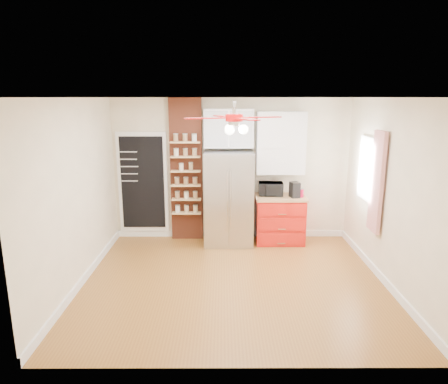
{
  "coord_description": "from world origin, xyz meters",
  "views": [
    {
      "loc": [
        -0.16,
        -5.55,
        2.7
      ],
      "look_at": [
        -0.14,
        0.9,
        1.17
      ],
      "focal_mm": 32.0,
      "sensor_mm": 36.0,
      "label": 1
    }
  ],
  "objects_px": {
    "red_cabinet": "(280,219)",
    "coffee_maker": "(295,190)",
    "toaster_oven": "(271,189)",
    "pantry_jar_oats": "(181,167)",
    "canister_left": "(301,193)",
    "ceiling_fan": "(234,118)",
    "fridge": "(229,198)"
  },
  "relations": [
    {
      "from": "red_cabinet",
      "to": "toaster_oven",
      "type": "distance_m",
      "value": 0.6
    },
    {
      "from": "red_cabinet",
      "to": "ceiling_fan",
      "type": "relative_size",
      "value": 0.67
    },
    {
      "from": "toaster_oven",
      "to": "coffee_maker",
      "type": "height_order",
      "value": "coffee_maker"
    },
    {
      "from": "ceiling_fan",
      "to": "coffee_maker",
      "type": "distance_m",
      "value": 2.41
    },
    {
      "from": "fridge",
      "to": "canister_left",
      "type": "distance_m",
      "value": 1.34
    },
    {
      "from": "red_cabinet",
      "to": "ceiling_fan",
      "type": "height_order",
      "value": "ceiling_fan"
    },
    {
      "from": "red_cabinet",
      "to": "ceiling_fan",
      "type": "bearing_deg",
      "value": -118.71
    },
    {
      "from": "fridge",
      "to": "toaster_oven",
      "type": "height_order",
      "value": "fridge"
    },
    {
      "from": "canister_left",
      "to": "ceiling_fan",
      "type": "bearing_deg",
      "value": -128.84
    },
    {
      "from": "red_cabinet",
      "to": "pantry_jar_oats",
      "type": "bearing_deg",
      "value": 177.82
    },
    {
      "from": "toaster_oven",
      "to": "canister_left",
      "type": "bearing_deg",
      "value": -11.47
    },
    {
      "from": "ceiling_fan",
      "to": "coffee_maker",
      "type": "relative_size",
      "value": 4.93
    },
    {
      "from": "ceiling_fan",
      "to": "toaster_oven",
      "type": "xyz_separation_m",
      "value": [
        0.74,
        1.75,
        -1.4
      ]
    },
    {
      "from": "red_cabinet",
      "to": "coffee_maker",
      "type": "distance_m",
      "value": 0.65
    },
    {
      "from": "pantry_jar_oats",
      "to": "red_cabinet",
      "type": "bearing_deg",
      "value": -2.18
    },
    {
      "from": "coffee_maker",
      "to": "toaster_oven",
      "type": "bearing_deg",
      "value": 148.96
    },
    {
      "from": "canister_left",
      "to": "toaster_oven",
      "type": "bearing_deg",
      "value": 165.25
    },
    {
      "from": "fridge",
      "to": "coffee_maker",
      "type": "xyz_separation_m",
      "value": [
        1.22,
        -0.03,
        0.17
      ]
    },
    {
      "from": "fridge",
      "to": "red_cabinet",
      "type": "bearing_deg",
      "value": 2.95
    },
    {
      "from": "red_cabinet",
      "to": "canister_left",
      "type": "distance_m",
      "value": 0.65
    },
    {
      "from": "fridge",
      "to": "pantry_jar_oats",
      "type": "distance_m",
      "value": 1.05
    },
    {
      "from": "coffee_maker",
      "to": "pantry_jar_oats",
      "type": "distance_m",
      "value": 2.14
    },
    {
      "from": "coffee_maker",
      "to": "ceiling_fan",
      "type": "bearing_deg",
      "value": -138.08
    },
    {
      "from": "coffee_maker",
      "to": "canister_left",
      "type": "relative_size",
      "value": 1.83
    },
    {
      "from": "red_cabinet",
      "to": "pantry_jar_oats",
      "type": "relative_size",
      "value": 7.28
    },
    {
      "from": "pantry_jar_oats",
      "to": "coffee_maker",
      "type": "bearing_deg",
      "value": -4.15
    },
    {
      "from": "toaster_oven",
      "to": "canister_left",
      "type": "xyz_separation_m",
      "value": [
        0.55,
        -0.14,
        -0.05
      ]
    },
    {
      "from": "canister_left",
      "to": "coffee_maker",
      "type": "bearing_deg",
      "value": -178.22
    },
    {
      "from": "coffee_maker",
      "to": "canister_left",
      "type": "bearing_deg",
      "value": -10.12
    },
    {
      "from": "red_cabinet",
      "to": "toaster_oven",
      "type": "xyz_separation_m",
      "value": [
        -0.18,
        0.07,
        0.57
      ]
    },
    {
      "from": "pantry_jar_oats",
      "to": "toaster_oven",
      "type": "bearing_deg",
      "value": -0.16
    },
    {
      "from": "toaster_oven",
      "to": "coffee_maker",
      "type": "bearing_deg",
      "value": -15.86
    }
  ]
}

